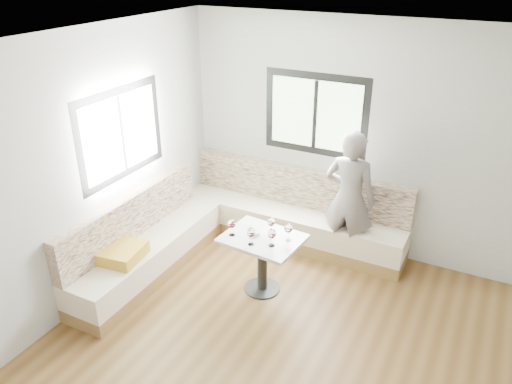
% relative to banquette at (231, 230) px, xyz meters
% --- Properties ---
extents(room, '(5.01, 5.01, 2.81)m').
position_rel_banquette_xyz_m(room, '(1.51, -1.54, 1.08)').
color(room, brown).
rests_on(room, ground).
extents(banquette, '(2.90, 2.80, 0.95)m').
position_rel_banquette_xyz_m(banquette, '(0.00, 0.00, 0.00)').
color(banquette, olive).
rests_on(banquette, ground).
extents(table, '(0.87, 0.70, 0.67)m').
position_rel_banquette_xyz_m(table, '(0.67, -0.48, 0.17)').
color(table, black).
rests_on(table, ground).
extents(person, '(0.61, 0.41, 1.65)m').
position_rel_banquette_xyz_m(person, '(1.30, 0.52, 0.49)').
color(person, slate).
rests_on(person, ground).
extents(olive_ramekin, '(0.10, 0.10, 0.04)m').
position_rel_banquette_xyz_m(olive_ramekin, '(0.58, -0.47, 0.36)').
color(olive_ramekin, white).
rests_on(olive_ramekin, table).
extents(wine_glass_a, '(0.09, 0.09, 0.20)m').
position_rel_banquette_xyz_m(wine_glass_a, '(0.37, -0.59, 0.48)').
color(wine_glass_a, white).
rests_on(wine_glass_a, table).
extents(wine_glass_b, '(0.09, 0.09, 0.20)m').
position_rel_banquette_xyz_m(wine_glass_b, '(0.63, -0.66, 0.48)').
color(wine_glass_b, white).
rests_on(wine_glass_b, table).
extents(wine_glass_c, '(0.09, 0.09, 0.20)m').
position_rel_banquette_xyz_m(wine_glass_c, '(0.83, -0.59, 0.48)').
color(wine_glass_c, white).
rests_on(wine_glass_c, table).
extents(wine_glass_d, '(0.09, 0.09, 0.20)m').
position_rel_banquette_xyz_m(wine_glass_d, '(0.72, -0.36, 0.48)').
color(wine_glass_d, white).
rests_on(wine_glass_d, table).
extents(wine_glass_e, '(0.09, 0.09, 0.20)m').
position_rel_banquette_xyz_m(wine_glass_e, '(0.94, -0.41, 0.48)').
color(wine_glass_e, white).
rests_on(wine_glass_e, table).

